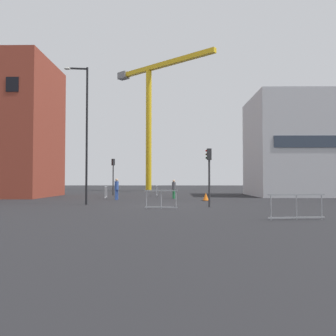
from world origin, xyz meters
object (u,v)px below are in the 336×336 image
(pedestrian_walking, at_px, (174,188))
(traffic_cone_on_verge, at_px, (206,197))
(traffic_light_crosswalk, at_px, (113,171))
(streetlamp_tall, at_px, (85,126))
(pedestrian_waiting, at_px, (117,187))
(construction_crane, at_px, (151,104))
(traffic_light_verge, at_px, (209,167))

(pedestrian_walking, xyz_separation_m, traffic_cone_on_verge, (2.54, -3.07, -0.67))
(traffic_light_crosswalk, bearing_deg, traffic_cone_on_verge, -45.17)
(traffic_light_crosswalk, distance_m, pedestrian_walking, 8.95)
(streetlamp_tall, relative_size, traffic_cone_on_verge, 14.61)
(traffic_light_crosswalk, bearing_deg, pedestrian_walking, -42.83)
(traffic_light_crosswalk, xyz_separation_m, pedestrian_waiting, (1.67, -7.93, -1.59))
(construction_crane, bearing_deg, pedestrian_waiting, -93.19)
(traffic_light_crosswalk, xyz_separation_m, pedestrian_walking, (6.45, -5.98, -1.66))
(streetlamp_tall, distance_m, traffic_light_verge, 8.91)
(streetlamp_tall, bearing_deg, traffic_cone_on_verge, 27.13)
(traffic_light_verge, height_order, pedestrian_waiting, traffic_light_verge)
(construction_crane, bearing_deg, pedestrian_walking, -81.30)
(streetlamp_tall, xyz_separation_m, traffic_light_verge, (8.20, -1.94, -2.88))
(traffic_light_verge, distance_m, pedestrian_waiting, 10.27)
(streetlamp_tall, bearing_deg, pedestrian_waiting, 76.89)
(construction_crane, distance_m, traffic_cone_on_verge, 29.30)
(traffic_light_crosswalk, distance_m, pedestrian_waiting, 8.26)
(traffic_light_verge, height_order, traffic_cone_on_verge, traffic_light_verge)
(construction_crane, bearing_deg, streetlamp_tall, -95.06)
(pedestrian_waiting, relative_size, traffic_cone_on_verge, 2.77)
(pedestrian_waiting, distance_m, traffic_cone_on_verge, 7.44)
(traffic_light_crosswalk, bearing_deg, streetlamp_tall, -88.35)
(streetlamp_tall, height_order, pedestrian_walking, streetlamp_tall)
(construction_crane, relative_size, traffic_cone_on_verge, 30.87)
(traffic_light_crosswalk, bearing_deg, pedestrian_waiting, -78.10)
(construction_crane, relative_size, traffic_light_verge, 5.49)
(traffic_light_verge, distance_m, pedestrian_walking, 9.76)
(streetlamp_tall, distance_m, pedestrian_walking, 10.56)
(streetlamp_tall, xyz_separation_m, pedestrian_waiting, (1.29, 5.52, -4.27))
(construction_crane, xyz_separation_m, pedestrian_walking, (3.42, -22.38, -12.56))
(pedestrian_walking, bearing_deg, streetlamp_tall, -129.06)
(traffic_light_crosswalk, bearing_deg, traffic_light_verge, -60.84)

